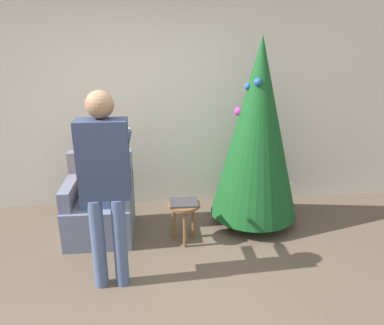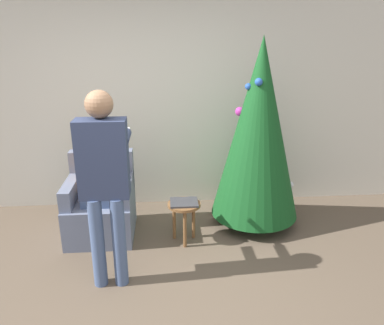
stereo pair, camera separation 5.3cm
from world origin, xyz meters
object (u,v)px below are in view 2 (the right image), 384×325
(person_seated, at_px, (98,176))
(person_standing, at_px, (104,174))
(christmas_tree, at_px, (258,130))
(side_stool, at_px, (184,210))
(armchair, at_px, (101,206))

(person_seated, xyz_separation_m, person_standing, (0.21, -0.86, 0.35))
(christmas_tree, distance_m, person_standing, 1.82)
(side_stool, bearing_deg, christmas_tree, 22.50)
(christmas_tree, bearing_deg, person_seated, -176.41)
(armchair, bearing_deg, person_standing, -76.51)
(christmas_tree, xyz_separation_m, person_standing, (-1.53, -0.97, -0.09))
(side_stool, bearing_deg, armchair, 163.99)
(armchair, xyz_separation_m, person_seated, (0.00, -0.02, 0.37))
(person_seated, height_order, side_stool, person_seated)
(armchair, relative_size, side_stool, 1.98)
(armchair, bearing_deg, person_seated, -90.00)
(armchair, relative_size, person_standing, 0.51)
(christmas_tree, relative_size, armchair, 2.39)
(armchair, bearing_deg, christmas_tree, 2.86)
(christmas_tree, bearing_deg, armchair, -177.14)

